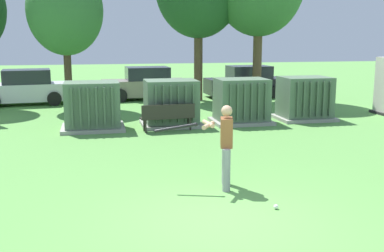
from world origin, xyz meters
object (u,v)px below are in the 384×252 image
(transformer_mid_east, at_px, (241,102))
(parked_car_left_of_center, at_px, (25,88))
(transformer_east, at_px, (305,99))
(park_bench, at_px, (168,115))
(transformer_west, at_px, (92,106))
(batter, at_px, (224,142))
(parked_car_rightmost, at_px, (247,83))
(sports_ball, at_px, (276,207))
(transformer_mid_west, at_px, (171,104))
(parked_car_right_of_center, at_px, (145,84))

(transformer_mid_east, distance_m, parked_car_left_of_center, 10.71)
(transformer_east, distance_m, park_bench, 5.58)
(transformer_west, bearing_deg, batter, -69.43)
(transformer_west, distance_m, parked_car_rightmost, 10.83)
(transformer_east, xyz_separation_m, park_bench, (-5.44, -1.19, -0.25))
(transformer_east, height_order, sports_ball, transformer_east)
(sports_ball, xyz_separation_m, parked_car_left_of_center, (-6.29, 15.26, 0.71))
(transformer_mid_west, height_order, batter, batter)
(transformer_west, distance_m, parked_car_left_of_center, 7.49)
(transformer_west, distance_m, transformer_mid_west, 2.72)
(transformer_mid_east, bearing_deg, batter, -110.57)
(transformer_mid_east, bearing_deg, transformer_mid_west, 179.89)
(transformer_west, xyz_separation_m, transformer_east, (7.89, 0.36, 0.00))
(parked_car_left_of_center, bearing_deg, parked_car_right_of_center, 6.98)
(park_bench, relative_size, batter, 1.05)
(parked_car_left_of_center, bearing_deg, parked_car_rightmost, 2.77)
(parked_car_right_of_center, relative_size, parked_car_rightmost, 1.00)
(transformer_mid_east, distance_m, parked_car_right_of_center, 7.87)
(transformer_east, relative_size, sports_ball, 23.33)
(parked_car_left_of_center, xyz_separation_m, parked_car_rightmost, (10.98, 0.53, 0.00))
(batter, distance_m, sports_ball, 1.80)
(park_bench, relative_size, parked_car_right_of_center, 0.43)
(parked_car_right_of_center, xyz_separation_m, parked_car_rightmost, (5.29, -0.17, 0.00))
(parked_car_left_of_center, distance_m, parked_car_right_of_center, 5.73)
(batter, bearing_deg, parked_car_rightmost, 69.76)
(park_bench, bearing_deg, transformer_mid_east, 18.75)
(transformer_mid_east, height_order, parked_car_left_of_center, same)
(parked_car_left_of_center, bearing_deg, transformer_west, -65.96)
(sports_ball, height_order, parked_car_right_of_center, parked_car_right_of_center)
(transformer_mid_west, relative_size, parked_car_rightmost, 0.49)
(transformer_west, height_order, parked_car_left_of_center, same)
(transformer_east, bearing_deg, park_bench, -167.66)
(parked_car_right_of_center, bearing_deg, parked_car_left_of_center, -173.02)
(transformer_east, height_order, park_bench, transformer_east)
(park_bench, height_order, parked_car_left_of_center, parked_car_left_of_center)
(transformer_west, relative_size, transformer_mid_west, 1.00)
(sports_ball, distance_m, parked_car_left_of_center, 16.52)
(parked_car_left_of_center, relative_size, parked_car_right_of_center, 1.02)
(parked_car_right_of_center, bearing_deg, parked_car_rightmost, -1.80)
(transformer_mid_west, distance_m, sports_ball, 8.61)
(transformer_mid_east, distance_m, transformer_east, 2.59)
(sports_ball, xyz_separation_m, parked_car_rightmost, (4.69, 15.79, 0.71))
(transformer_east, relative_size, parked_car_left_of_center, 0.48)
(parked_car_right_of_center, height_order, parked_car_rightmost, same)
(transformer_east, height_order, parked_car_rightmost, same)
(transformer_west, bearing_deg, sports_ball, -68.97)
(transformer_mid_east, distance_m, sports_ball, 8.84)
(parked_car_right_of_center, bearing_deg, park_bench, -91.32)
(transformer_mid_east, height_order, parked_car_rightmost, same)
(transformer_west, distance_m, transformer_mid_east, 5.31)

